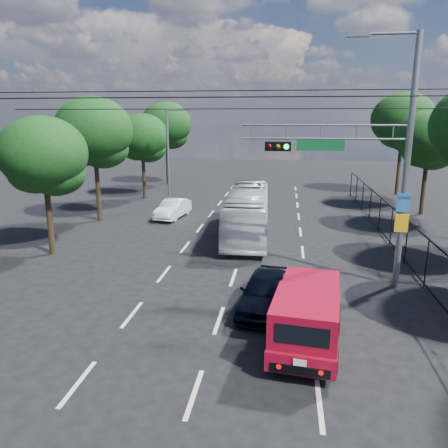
% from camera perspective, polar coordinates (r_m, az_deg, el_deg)
% --- Properties ---
extents(ground, '(120.00, 120.00, 0.00)m').
position_cam_1_polar(ground, '(11.42, -3.93, -21.26)').
color(ground, black).
rests_on(ground, ground).
extents(lane_markings, '(6.12, 38.00, 0.01)m').
position_cam_1_polar(lane_markings, '(24.12, 2.94, -1.94)').
color(lane_markings, beige).
rests_on(lane_markings, ground).
extents(signal_mast, '(6.43, 0.39, 9.50)m').
position_cam_1_polar(signal_mast, '(17.47, 19.02, 8.78)').
color(signal_mast, slate).
rests_on(signal_mast, ground).
extents(streetlight_left, '(2.09, 0.22, 7.08)m').
position_cam_1_polar(streetlight_left, '(32.33, -7.04, 9.10)').
color(streetlight_left, slate).
rests_on(streetlight_left, ground).
extents(utility_wires, '(22.00, 5.04, 0.74)m').
position_cam_1_polar(utility_wires, '(18.08, 1.68, 15.98)').
color(utility_wires, black).
rests_on(utility_wires, ground).
extents(fence_right, '(0.06, 34.03, 2.00)m').
position_cam_1_polar(fence_right, '(22.69, 22.01, -1.28)').
color(fence_right, black).
rests_on(fence_right, ground).
extents(tree_right_d, '(4.32, 4.32, 7.02)m').
position_cam_1_polar(tree_right_d, '(32.57, 25.18, 9.56)').
color(tree_right_d, black).
rests_on(tree_right_d, ground).
extents(tree_right_e, '(5.28, 5.28, 8.58)m').
position_cam_1_polar(tree_right_e, '(40.31, 22.34, 11.95)').
color(tree_right_e, black).
rests_on(tree_right_e, ground).
extents(tree_left_b, '(4.08, 4.08, 6.63)m').
position_cam_1_polar(tree_left_b, '(22.27, -22.41, 7.73)').
color(tree_left_b, black).
rests_on(tree_left_b, ground).
extents(tree_left_c, '(4.80, 4.80, 7.80)m').
position_cam_1_polar(tree_left_c, '(28.71, -16.54, 10.96)').
color(tree_left_c, black).
rests_on(tree_left_c, ground).
extents(tree_left_d, '(4.20, 4.20, 6.83)m').
position_cam_1_polar(tree_left_d, '(36.05, -10.59, 10.69)').
color(tree_left_d, black).
rests_on(tree_left_d, ground).
extents(tree_left_e, '(4.92, 4.92, 7.99)m').
position_cam_1_polar(tree_left_e, '(43.73, -7.51, 12.38)').
color(tree_left_e, black).
rests_on(tree_left_e, ground).
extents(red_pickup, '(2.33, 5.05, 1.82)m').
position_cam_1_polar(red_pickup, '(13.24, 10.87, -11.40)').
color(red_pickup, black).
rests_on(red_pickup, ground).
extents(navy_hatchback, '(2.07, 4.09, 1.33)m').
position_cam_1_polar(navy_hatchback, '(15.41, 5.41, -8.71)').
color(navy_hatchback, black).
rests_on(navy_hatchback, ground).
extents(white_bus, '(2.63, 9.58, 2.64)m').
position_cam_1_polar(white_bus, '(24.63, 3.07, 1.55)').
color(white_bus, silver).
rests_on(white_bus, ground).
extents(white_van, '(1.79, 3.86, 1.22)m').
position_cam_1_polar(white_van, '(29.20, -6.69, 2.00)').
color(white_van, white).
rests_on(white_van, ground).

